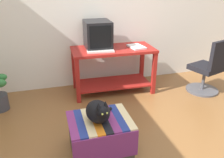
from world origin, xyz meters
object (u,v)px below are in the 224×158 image
at_px(keyboard, 101,51).
at_px(ottoman_with_blanket, 100,135).
at_px(tv_monitor, 98,35).
at_px(book, 136,47).
at_px(office_chair, 208,70).
at_px(cat, 99,111).
at_px(desk, 113,63).

xyz_separation_m(keyboard, ottoman_with_blanket, (-0.31, -1.24, -0.55)).
height_order(tv_monitor, keyboard, tv_monitor).
bearing_deg(keyboard, ottoman_with_blanket, -97.89).
distance_m(book, ottoman_with_blanket, 1.69).
xyz_separation_m(keyboard, office_chair, (1.68, -0.34, -0.36)).
height_order(tv_monitor, cat, tv_monitor).
distance_m(keyboard, book, 0.60).
bearing_deg(book, ottoman_with_blanket, -132.71).
relative_size(tv_monitor, keyboard, 1.19).
distance_m(tv_monitor, book, 0.64).
bearing_deg(ottoman_with_blanket, tv_monitor, 77.61).
height_order(keyboard, book, book).
relative_size(desk, cat, 3.58).
bearing_deg(cat, keyboard, 65.77).
bearing_deg(office_chair, keyboard, -28.78).
relative_size(book, cat, 0.82).
relative_size(desk, tv_monitor, 2.75).
xyz_separation_m(desk, keyboard, (-0.23, -0.13, 0.25)).
height_order(ottoman_with_blanket, office_chair, office_chair).
xyz_separation_m(desk, book, (0.37, -0.06, 0.25)).
relative_size(cat, office_chair, 0.41).
xyz_separation_m(keyboard, cat, (-0.33, -1.26, -0.24)).
height_order(ottoman_with_blanket, cat, cat).
relative_size(tv_monitor, ottoman_with_blanket, 0.73).
distance_m(tv_monitor, office_chair, 1.85).
xyz_separation_m(tv_monitor, book, (0.59, -0.16, -0.19)).
height_order(desk, tv_monitor, tv_monitor).
xyz_separation_m(tv_monitor, ottoman_with_blanket, (-0.32, -1.47, -0.74)).
bearing_deg(book, keyboard, 179.00).
bearing_deg(cat, tv_monitor, 67.48).
xyz_separation_m(ottoman_with_blanket, cat, (-0.02, -0.03, 0.31)).
height_order(desk, keyboard, keyboard).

